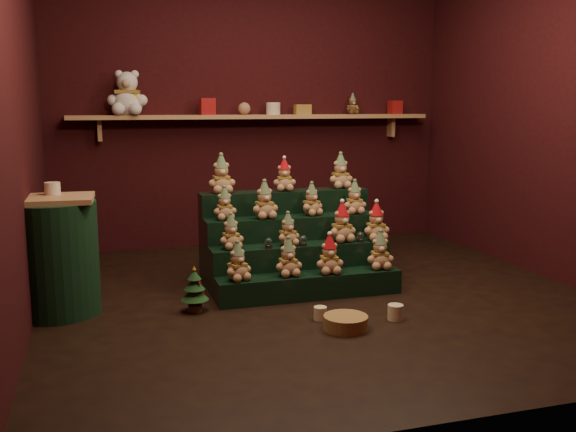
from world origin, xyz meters
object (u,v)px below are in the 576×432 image
object	(u,v)px
riser_tier_front	(310,286)
snow_globe_c	(360,237)
snow_globe_b	(303,241)
mug_right	(395,312)
white_bear	(127,87)
mug_left	(320,313)
brown_bear	(353,104)
snow_globe_a	(269,243)
side_table	(56,256)
wicker_basket	(346,323)
mini_christmas_tree	(195,289)

from	to	relation	value
riser_tier_front	snow_globe_c	xyz separation A→B (m)	(0.47, 0.16, 0.31)
riser_tier_front	snow_globe_b	distance (m)	0.35
mug_right	white_bear	world-z (taller)	white_bear
mug_left	snow_globe_b	bearing A→B (deg)	81.84
snow_globe_c	mug_left	bearing A→B (deg)	-130.68
white_bear	brown_bear	distance (m)	2.25
white_bear	snow_globe_a	bearing A→B (deg)	-51.80
mug_right	white_bear	bearing A→B (deg)	121.78
riser_tier_front	mug_left	distance (m)	0.51
mug_left	white_bear	distance (m)	3.00
side_table	wicker_basket	world-z (taller)	side_table
side_table	riser_tier_front	bearing A→B (deg)	-2.07
white_bear	brown_bear	size ratio (longest dim) A/B	2.53
brown_bear	side_table	bearing A→B (deg)	-154.35
mini_christmas_tree	wicker_basket	bearing A→B (deg)	-36.23
mug_left	riser_tier_front	bearing A→B (deg)	79.25
snow_globe_c	snow_globe_b	bearing A→B (deg)	180.00
riser_tier_front	snow_globe_c	world-z (taller)	snow_globe_c
riser_tier_front	wicker_basket	size ratio (longest dim) A/B	4.89
riser_tier_front	mug_right	bearing A→B (deg)	-59.21
snow_globe_c	white_bear	world-z (taller)	white_bear
snow_globe_b	snow_globe_c	distance (m)	0.47
wicker_basket	white_bear	distance (m)	3.21
riser_tier_front	mug_left	world-z (taller)	riser_tier_front
white_bear	mug_left	bearing A→B (deg)	-55.11
snow_globe_c	white_bear	bearing A→B (deg)	134.01
mug_left	white_bear	xyz separation A→B (m)	(-1.07, 2.34, 1.53)
snow_globe_b	snow_globe_c	xyz separation A→B (m)	(0.47, -0.00, 0.00)
mug_left	wicker_basket	distance (m)	0.24
riser_tier_front	mug_right	world-z (taller)	riser_tier_front
riser_tier_front	side_table	xyz separation A→B (m)	(-1.77, 0.15, 0.31)
white_bear	mug_right	bearing A→B (deg)	-47.77
snow_globe_b	wicker_basket	size ratio (longest dim) A/B	0.28
mug_left	mini_christmas_tree	bearing A→B (deg)	151.99
snow_globe_c	white_bear	size ratio (longest dim) A/B	0.16
riser_tier_front	white_bear	distance (m)	2.64
mini_christmas_tree	brown_bear	size ratio (longest dim) A/B	1.61
snow_globe_a	snow_globe_b	distance (m)	0.27
snow_globe_b	mug_right	size ratio (longest dim) A/B	0.77
snow_globe_c	mug_left	distance (m)	0.94
snow_globe_c	brown_bear	world-z (taller)	brown_bear
snow_globe_b	mug_right	bearing A→B (deg)	-64.47
mini_christmas_tree	mug_left	bearing A→B (deg)	-28.01
mug_left	brown_bear	size ratio (longest dim) A/B	0.43
snow_globe_a	white_bear	world-z (taller)	white_bear
snow_globe_a	brown_bear	xyz separation A→B (m)	(1.36, 1.69, 1.02)
riser_tier_front	brown_bear	size ratio (longest dim) A/B	6.87
side_table	mini_christmas_tree	size ratio (longest dim) A/B	2.48
snow_globe_c	mini_christmas_tree	distance (m)	1.38
snow_globe_a	snow_globe_b	size ratio (longest dim) A/B	0.97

